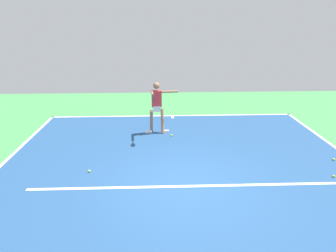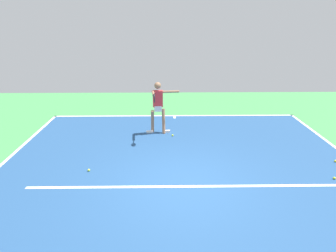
% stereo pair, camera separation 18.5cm
% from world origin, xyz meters
% --- Properties ---
extents(ground_plane, '(19.38, 19.38, 0.00)m').
position_xyz_m(ground_plane, '(0.00, 0.00, 0.00)').
color(ground_plane, '#428E4C').
extents(court_surface, '(10.20, 11.08, 0.00)m').
position_xyz_m(court_surface, '(0.00, 0.00, 0.00)').
color(court_surface, navy).
rests_on(court_surface, ground_plane).
extents(court_line_baseline_near, '(10.20, 0.10, 0.01)m').
position_xyz_m(court_line_baseline_near, '(0.00, -5.49, 0.00)').
color(court_line_baseline_near, white).
rests_on(court_line_baseline_near, ground_plane).
extents(court_line_service, '(7.65, 0.10, 0.01)m').
position_xyz_m(court_line_service, '(0.00, 0.09, 0.00)').
color(court_line_service, white).
rests_on(court_line_service, ground_plane).
extents(court_line_centre_mark, '(0.10, 0.30, 0.01)m').
position_xyz_m(court_line_centre_mark, '(0.00, -5.29, 0.00)').
color(court_line_centre_mark, white).
rests_on(court_line_centre_mark, ground_plane).
extents(tennis_player, '(1.18, 1.27, 1.86)m').
position_xyz_m(tennis_player, '(0.65, -3.52, 1.08)').
color(tennis_player, '#9E7051').
rests_on(tennis_player, ground_plane).
extents(tennis_ball_near_service_line, '(0.07, 0.07, 0.07)m').
position_xyz_m(tennis_ball_near_service_line, '(-3.92, -0.20, 0.03)').
color(tennis_ball_near_service_line, '#CCE033').
rests_on(tennis_ball_near_service_line, ground_plane).
extents(tennis_ball_far_corner, '(0.07, 0.07, 0.07)m').
position_xyz_m(tennis_ball_far_corner, '(2.48, -0.71, 0.03)').
color(tennis_ball_far_corner, '#C6E53D').
rests_on(tennis_ball_far_corner, ground_plane).
extents(tennis_ball_by_baseline, '(0.07, 0.07, 0.07)m').
position_xyz_m(tennis_ball_by_baseline, '(-4.47, -1.14, 0.03)').
color(tennis_ball_by_baseline, yellow).
rests_on(tennis_ball_by_baseline, ground_plane).
extents(tennis_ball_centre_court, '(0.07, 0.07, 0.07)m').
position_xyz_m(tennis_ball_centre_court, '(0.14, -3.19, 0.03)').
color(tennis_ball_centre_court, '#CCE033').
rests_on(tennis_ball_centre_court, ground_plane).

